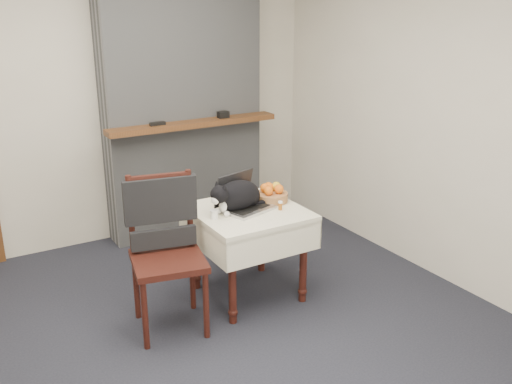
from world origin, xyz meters
TOP-DOWN VIEW (x-y plane):
  - ground at (0.00, 0.00)m, footprint 4.50×4.50m
  - room_shell at (0.00, 0.46)m, footprint 4.52×4.01m
  - chimney at (0.90, 1.85)m, footprint 1.62×0.48m
  - side_table at (0.74, 0.36)m, footprint 0.78×0.78m
  - laptop at (0.72, 0.40)m, footprint 0.43×0.39m
  - cat at (0.68, 0.40)m, footprint 0.55×0.30m
  - cream_jar at (0.45, 0.33)m, footprint 0.06×0.06m
  - pill_bottle at (0.95, 0.24)m, footprint 0.03×0.03m
  - fruit_basket at (0.99, 0.43)m, footprint 0.25×0.25m
  - desk_clutter at (0.92, 0.43)m, footprint 0.15×0.09m
  - chair at (0.07, 0.34)m, footprint 0.57×0.56m

SIDE VIEW (x-z plane):
  - ground at x=0.00m, z-range 0.00..0.00m
  - side_table at x=0.74m, z-range 0.24..0.94m
  - chair at x=0.07m, z-range 0.15..1.22m
  - desk_clutter at x=0.92m, z-range 0.70..0.71m
  - cream_jar at x=0.45m, z-range 0.70..0.77m
  - pill_bottle at x=0.95m, z-range 0.70..0.77m
  - fruit_basket at x=0.99m, z-range 0.69..0.83m
  - laptop at x=0.72m, z-range 0.63..0.90m
  - cat at x=0.68m, z-range 0.68..0.94m
  - chimney at x=0.90m, z-range 0.00..2.60m
  - room_shell at x=0.00m, z-range 0.46..3.07m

